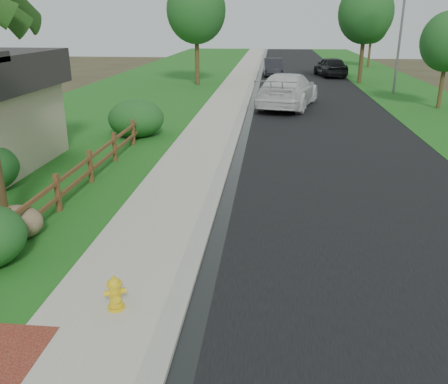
# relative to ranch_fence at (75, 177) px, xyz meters

# --- Properties ---
(ground) EXTENTS (120.00, 120.00, 0.00)m
(ground) POSITION_rel_ranch_fence_xyz_m (3.60, -6.40, -0.62)
(ground) COLOR #37311E
(road) EXTENTS (8.00, 90.00, 0.02)m
(road) POSITION_rel_ranch_fence_xyz_m (8.20, 28.60, -0.61)
(road) COLOR black
(road) RESTS_ON ground
(curb) EXTENTS (0.40, 90.00, 0.12)m
(curb) POSITION_rel_ranch_fence_xyz_m (4.00, 28.60, -0.56)
(curb) COLOR gray
(curb) RESTS_ON ground
(wet_gutter) EXTENTS (0.50, 90.00, 0.00)m
(wet_gutter) POSITION_rel_ranch_fence_xyz_m (4.35, 28.60, -0.60)
(wet_gutter) COLOR black
(wet_gutter) RESTS_ON road
(sidewalk) EXTENTS (2.20, 90.00, 0.10)m
(sidewalk) POSITION_rel_ranch_fence_xyz_m (2.70, 28.60, -0.57)
(sidewalk) COLOR #ACA496
(sidewalk) RESTS_ON ground
(grass_strip) EXTENTS (1.60, 90.00, 0.06)m
(grass_strip) POSITION_rel_ranch_fence_xyz_m (0.80, 28.60, -0.59)
(grass_strip) COLOR #1E5819
(grass_strip) RESTS_ON ground
(lawn_near) EXTENTS (9.00, 90.00, 0.04)m
(lawn_near) POSITION_rel_ranch_fence_xyz_m (-4.40, 28.60, -0.60)
(lawn_near) COLOR #1E5819
(lawn_near) RESTS_ON ground
(verge_far) EXTENTS (6.00, 90.00, 0.04)m
(verge_far) POSITION_rel_ranch_fence_xyz_m (15.10, 28.60, -0.60)
(verge_far) COLOR #1E5819
(verge_far) RESTS_ON ground
(ranch_fence) EXTENTS (0.12, 16.92, 1.10)m
(ranch_fence) POSITION_rel_ranch_fence_xyz_m (0.00, 0.00, 0.00)
(ranch_fence) COLOR #552B1C
(ranch_fence) RESTS_ON ground
(fire_hydrant) EXTENTS (0.43, 0.35, 0.66)m
(fire_hydrant) POSITION_rel_ranch_fence_xyz_m (2.97, -5.57, -0.22)
(fire_hydrant) COLOR yellow
(fire_hydrant) RESTS_ON sidewalk
(white_suv) EXTENTS (4.22, 7.24, 1.97)m
(white_suv) POSITION_rel_ranch_fence_xyz_m (6.50, 15.77, 0.39)
(white_suv) COLOR silver
(white_suv) RESTS_ON road
(dark_car_mid) EXTENTS (2.88, 5.39, 1.74)m
(dark_car_mid) POSITION_rel_ranch_fence_xyz_m (10.77, 32.15, 0.27)
(dark_car_mid) COLOR black
(dark_car_mid) RESTS_ON road
(dark_car_far) EXTENTS (1.84, 4.70, 1.52)m
(dark_car_far) POSITION_rel_ranch_fence_xyz_m (5.60, 32.21, 0.16)
(dark_car_far) COLOR black
(dark_car_far) RESTS_ON road
(streetlight) EXTENTS (1.78, 0.73, 7.92)m
(streetlight) POSITION_rel_ranch_fence_xyz_m (13.87, 21.82, 3.87)
(streetlight) COLOR slate
(streetlight) RESTS_ON ground
(boulder) EXTENTS (1.46, 1.28, 0.81)m
(boulder) POSITION_rel_ranch_fence_xyz_m (-0.30, -2.80, -0.21)
(boulder) COLOR brown
(boulder) RESTS_ON ground
(shrub_d) EXTENTS (2.62, 2.62, 1.65)m
(shrub_d) POSITION_rel_ranch_fence_xyz_m (-0.30, 7.58, 0.21)
(shrub_d) COLOR #1C4F1E
(shrub_d) RESTS_ON ground
(tree_near_right) EXTENTS (2.99, 2.99, 5.39)m
(tree_near_right) POSITION_rel_ranch_fence_xyz_m (15.23, 16.14, 3.11)
(tree_near_right) COLOR #3E2E19
(tree_near_right) RESTS_ON ground
(tree_mid_left) EXTENTS (4.47, 4.47, 8.00)m
(tree_mid_left) POSITION_rel_ranch_fence_xyz_m (-0.30, 25.24, 4.90)
(tree_mid_left) COLOR #3E2E19
(tree_mid_left) RESTS_ON ground
(tree_mid_right) EXTENTS (4.24, 4.24, 7.69)m
(tree_mid_right) POSITION_rel_ranch_fence_xyz_m (12.60, 27.51, 4.72)
(tree_mid_right) COLOR #3E2E19
(tree_mid_right) RESTS_ON ground
(tree_far_right) EXTENTS (3.26, 3.26, 6.00)m
(tree_far_right) POSITION_rel_ranch_fence_xyz_m (15.82, 41.41, 3.58)
(tree_far_right) COLOR #3E2E19
(tree_far_right) RESTS_ON ground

